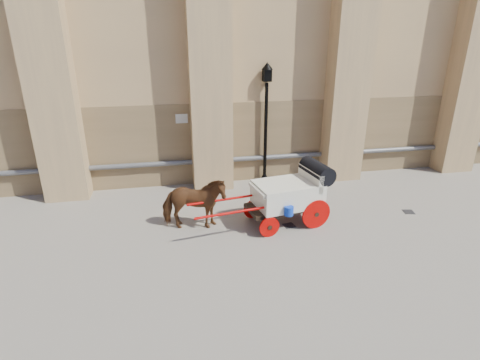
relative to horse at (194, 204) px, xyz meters
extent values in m
plane|color=gray|center=(1.93, -0.46, -0.78)|extent=(90.00, 90.00, 0.00)
cube|color=olive|center=(3.93, 3.69, 0.72)|extent=(44.00, 0.35, 3.00)
cylinder|color=#59595B|center=(3.93, 3.42, 0.12)|extent=(42.00, 0.18, 0.18)
cube|color=beige|center=(-0.07, 3.51, 1.72)|extent=(0.42, 0.04, 0.32)
imported|color=brown|center=(0.00, 0.00, 0.00)|extent=(1.95, 1.10, 1.56)
cube|color=black|center=(2.63, -0.16, -0.24)|extent=(2.29, 1.31, 0.12)
cube|color=silver|center=(2.72, -0.14, 0.15)|extent=(2.04, 1.51, 0.69)
cube|color=silver|center=(3.45, -0.03, 0.55)|extent=(0.34, 1.24, 0.54)
cube|color=silver|center=(1.90, -0.27, 0.40)|extent=(0.51, 1.12, 0.10)
cylinder|color=black|center=(3.64, 0.01, 0.74)|extent=(0.74, 1.30, 0.55)
cylinder|color=#B30402|center=(3.45, -0.64, -0.34)|extent=(0.88, 0.20, 0.88)
cylinder|color=#B30402|center=(3.26, 0.56, -0.34)|extent=(0.88, 0.20, 0.88)
cylinder|color=#B30402|center=(1.99, -0.87, -0.49)|extent=(0.59, 0.15, 0.59)
cylinder|color=#B30402|center=(1.80, 0.33, -0.49)|extent=(0.59, 0.15, 0.59)
cylinder|color=#B30402|center=(1.10, -0.85, 0.05)|extent=(2.34, 0.44, 0.07)
cylinder|color=#B30402|center=(0.96, 0.02, 0.05)|extent=(2.34, 0.44, 0.07)
cylinder|color=#0C35BB|center=(2.54, -0.87, -0.04)|extent=(0.26, 0.26, 0.26)
cylinder|color=black|center=(2.96, 3.34, 1.06)|extent=(0.12, 0.12, 3.69)
cone|color=black|center=(2.96, 3.34, -0.60)|extent=(0.37, 0.37, 0.37)
cube|color=black|center=(2.96, 3.34, 3.16)|extent=(0.29, 0.29, 0.43)
cone|color=black|center=(2.96, 3.34, 3.47)|extent=(0.41, 0.41, 0.25)
cube|color=black|center=(2.74, -0.39, -0.77)|extent=(0.37, 0.37, 0.01)
cube|color=black|center=(6.76, -0.24, -0.77)|extent=(0.38, 0.38, 0.01)
camera|label=1|loc=(-0.56, -9.71, 4.48)|focal=28.00mm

